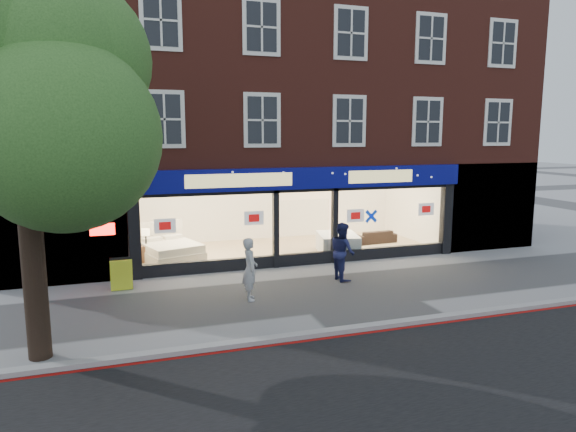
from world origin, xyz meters
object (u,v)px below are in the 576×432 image
display_bed (169,250)px  sofa (375,236)px  pedestrian_blue (342,251)px  a_board (121,274)px  pedestrian_grey (250,269)px  mattress_stack (338,243)px

display_bed → sofa: display_bed is taller
pedestrian_blue → a_board: bearing=78.1°
sofa → pedestrian_blue: (-3.27, -4.14, 0.53)m
sofa → pedestrian_blue: bearing=47.5°
display_bed → pedestrian_grey: pedestrian_grey is taller
display_bed → pedestrian_grey: (1.65, -4.77, 0.40)m
pedestrian_blue → pedestrian_grey: bearing=104.1°
pedestrian_grey → pedestrian_blue: pedestrian_blue is taller
display_bed → mattress_stack: 5.99m
display_bed → pedestrian_grey: 5.06m
a_board → display_bed: bearing=58.6°
sofa → pedestrian_blue: pedestrian_blue is taller
display_bed → mattress_stack: size_ratio=1.30×
a_board → pedestrian_grey: 3.79m
display_bed → mattress_stack: (5.94, -0.77, -0.00)m
display_bed → mattress_stack: display_bed is taller
a_board → pedestrian_blue: (6.35, -0.94, 0.41)m
sofa → mattress_stack: bearing=24.0°
mattress_stack → pedestrian_blue: size_ratio=1.13×
sofa → pedestrian_grey: size_ratio=1.02×
display_bed → a_board: bearing=-136.7°
mattress_stack → pedestrian_grey: 5.88m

